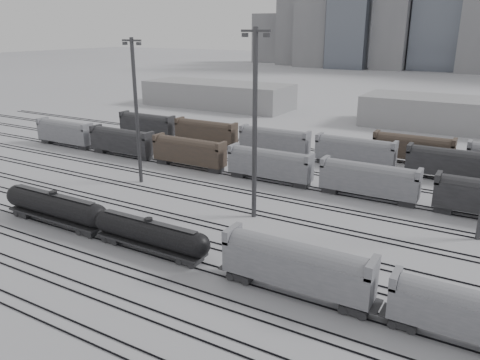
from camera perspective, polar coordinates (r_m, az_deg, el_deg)
The scene contains 12 objects.
ground at distance 51.40m, azimuth -3.53°, elevation -11.48°, with size 900.00×900.00×0.00m, color silver.
tracks at distance 65.12m, azimuth 5.00°, elevation -4.79°, with size 220.00×71.50×0.16m.
tank_car_a at distance 67.29m, azimuth -21.64°, elevation -2.98°, with size 18.24×3.04×4.51m.
tank_car_b at distance 56.14m, azimuth -10.99°, elevation -6.40°, with size 16.65×2.77×4.11m.
hopper_car_a at distance 46.65m, azimuth 6.89°, elevation -10.13°, with size 15.31×3.04×5.47m.
hopper_car_b at distance 44.12m, azimuth 26.89°, elevation -14.43°, with size 13.84×2.75×4.95m.
light_mast_b at distance 79.35m, azimuth -12.54°, elevation 8.50°, with size 3.82×0.61×23.89m.
light_mast_c at distance 62.17m, azimuth 1.82°, elevation 7.12°, with size 4.07×0.65×25.46m.
bg_string_near at distance 74.62m, azimuth 15.41°, elevation -0.15°, with size 151.00×3.00×5.60m.
bg_string_mid at distance 88.28m, azimuth 24.43°, elevation 1.66°, with size 151.00×3.00×5.60m.
warehouse_left at distance 158.50m, azimuth -2.77°, elevation 10.35°, with size 50.00×18.00×8.00m, color #969598.
warehouse_mid at distance 134.62m, azimuth 23.44°, elevation 7.51°, with size 40.00×18.00×8.00m, color #969598.
Camera 1 is at (25.00, -37.06, 25.36)m, focal length 35.00 mm.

